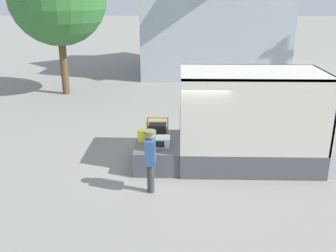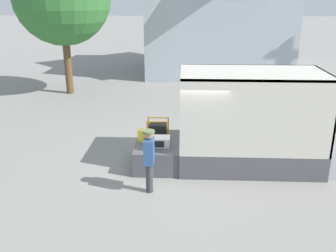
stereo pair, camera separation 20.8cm
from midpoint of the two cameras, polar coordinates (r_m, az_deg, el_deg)
ground_plane at (r=11.25m, az=2.34°, el=-5.63°), size 160.00×160.00×0.00m
box_truck at (r=11.45m, az=20.69°, el=-1.23°), size 5.90×2.12×2.78m
tailgate_deck at (r=11.13m, az=-0.96°, el=-3.97°), size 1.29×2.01×0.69m
microwave at (r=10.62m, az=-0.62°, el=-2.37°), size 0.55×0.42×0.27m
portable_generator at (r=11.23m, az=-0.94°, el=-0.67°), size 0.64×0.43×0.57m
orange_bucket at (r=10.97m, az=-3.44°, el=-1.45°), size 0.27×0.27×0.35m
worker_person at (r=9.26m, az=-2.26°, el=-4.46°), size 0.30×0.44×1.66m
house_backdrop at (r=24.91m, az=7.77°, el=18.25°), size 8.93×8.08×8.46m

